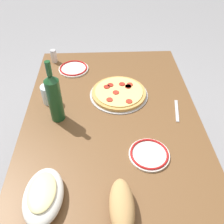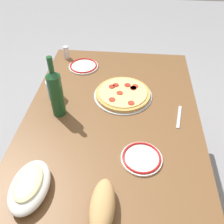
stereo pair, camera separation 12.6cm
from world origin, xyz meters
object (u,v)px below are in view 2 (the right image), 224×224
object	(u,v)px
baked_pasta_dish	(29,185)
pepperoni_pizza	(123,94)
wine_bottle	(56,92)
bread_loaf	(102,206)
spice_shaker	(66,52)
dining_table	(112,130)
side_plate_far	(83,66)
water_glass	(54,89)
side_plate_near	(142,158)

from	to	relation	value
baked_pasta_dish	pepperoni_pizza	bearing A→B (deg)	152.88
wine_bottle	bread_loaf	world-z (taller)	wine_bottle
baked_pasta_dish	wine_bottle	bearing A→B (deg)	-179.77
wine_bottle	spice_shaker	size ratio (longest dim) A/B	3.84
dining_table	baked_pasta_dish	xyz separation A→B (m)	(0.45, -0.28, 0.15)
side_plate_far	water_glass	bearing A→B (deg)	-18.65
pepperoni_pizza	wine_bottle	xyz separation A→B (m)	(0.17, -0.32, 0.12)
dining_table	baked_pasta_dish	distance (m)	0.55
spice_shaker	side_plate_near	bearing A→B (deg)	32.68
wine_bottle	bread_loaf	xyz separation A→B (m)	(0.51, 0.29, -0.10)
spice_shaker	pepperoni_pizza	bearing A→B (deg)	47.48
wine_bottle	pepperoni_pizza	bearing A→B (deg)	118.17
baked_pasta_dish	water_glass	size ratio (longest dim) A/B	2.29
wine_bottle	water_glass	xyz separation A→B (m)	(-0.13, -0.06, -0.09)
baked_pasta_dish	side_plate_far	size ratio (longest dim) A/B	1.25
water_glass	baked_pasta_dish	bearing A→B (deg)	6.19
side_plate_near	spice_shaker	bearing A→B (deg)	-147.32
dining_table	spice_shaker	distance (m)	0.68
dining_table	side_plate_near	distance (m)	0.32
water_glass	wine_bottle	bearing A→B (deg)	25.19
dining_table	side_plate_far	size ratio (longest dim) A/B	6.94
wine_bottle	spice_shaker	bearing A→B (deg)	-170.70
dining_table	pepperoni_pizza	size ratio (longest dim) A/B	4.03
pepperoni_pizza	wine_bottle	size ratio (longest dim) A/B	0.99
water_glass	bread_loaf	world-z (taller)	water_glass
pepperoni_pizza	side_plate_near	bearing A→B (deg)	13.98
side_plate_near	dining_table	bearing A→B (deg)	-149.24
side_plate_near	bread_loaf	distance (m)	0.29
baked_pasta_dish	wine_bottle	distance (m)	0.47
water_glass	side_plate_near	world-z (taller)	water_glass
side_plate_far	bread_loaf	bearing A→B (deg)	14.32
dining_table	side_plate_near	size ratio (longest dim) A/B	7.33
pepperoni_pizza	dining_table	bearing A→B (deg)	-14.93
baked_pasta_dish	water_glass	distance (m)	0.59
baked_pasta_dish	side_plate_near	size ratio (longest dim) A/B	1.32
pepperoni_pizza	water_glass	size ratio (longest dim) A/B	3.16
side_plate_near	spice_shaker	world-z (taller)	spice_shaker
wine_bottle	spice_shaker	xyz separation A→B (m)	(-0.55, -0.09, -0.10)
pepperoni_pizza	wine_bottle	distance (m)	0.39
water_glass	spice_shaker	size ratio (longest dim) A/B	1.21
pepperoni_pizza	baked_pasta_dish	distance (m)	0.71
bread_loaf	side_plate_far	bearing A→B (deg)	-165.68
wine_bottle	side_plate_near	size ratio (longest dim) A/B	1.83
side_plate_near	wine_bottle	bearing A→B (deg)	-121.13
side_plate_near	bread_loaf	xyz separation A→B (m)	(0.25, -0.14, 0.03)
dining_table	side_plate_near	xyz separation A→B (m)	(0.26, 0.15, 0.12)
spice_shaker	baked_pasta_dish	bearing A→B (deg)	5.23
dining_table	spice_shaker	size ratio (longest dim) A/B	15.36
water_glass	spice_shaker	world-z (taller)	water_glass
spice_shaker	wine_bottle	bearing A→B (deg)	9.30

